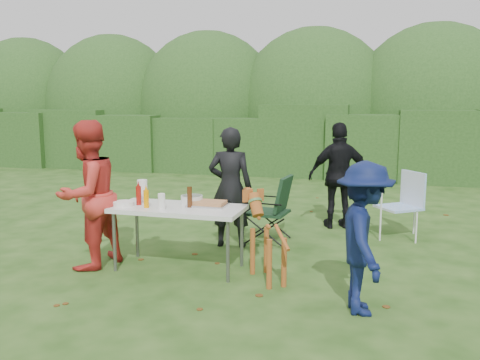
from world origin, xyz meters
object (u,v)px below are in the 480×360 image
(person_cook, at_px, (230,187))
(camping_chair, at_px, (268,208))
(child, at_px, (364,238))
(beer_bottle, at_px, (190,197))
(person_black_puffy, at_px, (339,176))
(lawn_chair, at_px, (399,205))
(paper_towel_roll, at_px, (142,190))
(folding_table, at_px, (178,211))
(person_red_jacket, at_px, (88,195))
(ketchup_bottle, at_px, (139,196))
(dog, at_px, (268,240))
(mustard_bottle, at_px, (146,199))

(person_cook, height_order, camping_chair, person_cook)
(child, relative_size, beer_bottle, 5.89)
(person_black_puffy, xyz_separation_m, lawn_chair, (0.87, -0.34, -0.33))
(person_black_puffy, bearing_deg, person_cook, 27.33)
(person_cook, bearing_deg, paper_towel_roll, 37.05)
(folding_table, relative_size, person_red_jacket, 0.87)
(person_cook, xyz_separation_m, ketchup_bottle, (-0.79, -1.09, 0.05))
(person_cook, xyz_separation_m, beer_bottle, (-0.17, -1.06, 0.06))
(dog, bearing_deg, camping_chair, -22.96)
(dog, height_order, ketchup_bottle, ketchup_bottle)
(folding_table, distance_m, lawn_chair, 3.28)
(folding_table, xyz_separation_m, person_red_jacket, (-1.04, -0.21, 0.18))
(person_cook, distance_m, dog, 1.43)
(person_black_puffy, height_order, beer_bottle, person_black_puffy)
(person_cook, xyz_separation_m, paper_towel_roll, (-0.85, -0.86, 0.07))
(dog, relative_size, paper_towel_roll, 3.70)
(person_cook, bearing_deg, person_red_jacket, 34.95)
(folding_table, bearing_deg, dog, -5.29)
(lawn_chair, bearing_deg, mustard_bottle, 1.97)
(mustard_bottle, xyz_separation_m, beer_bottle, (0.47, 0.14, 0.02))
(person_cook, xyz_separation_m, person_black_puffy, (1.31, 1.41, 0.01))
(person_black_puffy, height_order, mustard_bottle, person_black_puffy)
(lawn_chair, bearing_deg, person_cook, -10.73)
(person_cook, distance_m, child, 2.50)
(paper_towel_roll, bearing_deg, dog, -10.13)
(camping_chair, bearing_deg, child, 129.18)
(folding_table, xyz_separation_m, person_black_puffy, (1.62, 2.47, 0.12))
(camping_chair, bearing_deg, beer_bottle, 72.71)
(mustard_bottle, bearing_deg, paper_towel_roll, 122.47)
(ketchup_bottle, bearing_deg, person_red_jacket, -161.83)
(mustard_bottle, distance_m, beer_bottle, 0.49)
(lawn_chair, bearing_deg, camping_chair, -14.44)
(child, bearing_deg, person_cook, 34.05)
(child, bearing_deg, mustard_bottle, 65.67)
(folding_table, bearing_deg, camping_chair, 62.03)
(person_cook, height_order, paper_towel_roll, person_cook)
(person_red_jacket, distance_m, paper_towel_roll, 0.64)
(child, height_order, camping_chair, child)
(person_cook, bearing_deg, dog, 115.45)
(camping_chair, height_order, paper_towel_roll, paper_towel_roll)
(folding_table, height_order, lawn_chair, lawn_chair)
(lawn_chair, bearing_deg, ketchup_bottle, -0.92)
(person_cook, bearing_deg, lawn_chair, -162.19)
(mustard_bottle, bearing_deg, dog, 1.88)
(dog, height_order, beer_bottle, beer_bottle)
(mustard_bottle, bearing_deg, person_black_puffy, 53.23)
(person_cook, relative_size, person_black_puffy, 0.99)
(person_red_jacket, bearing_deg, ketchup_bottle, 121.94)
(dog, bearing_deg, person_cook, -1.62)
(mustard_bottle, bearing_deg, beer_bottle, 17.06)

